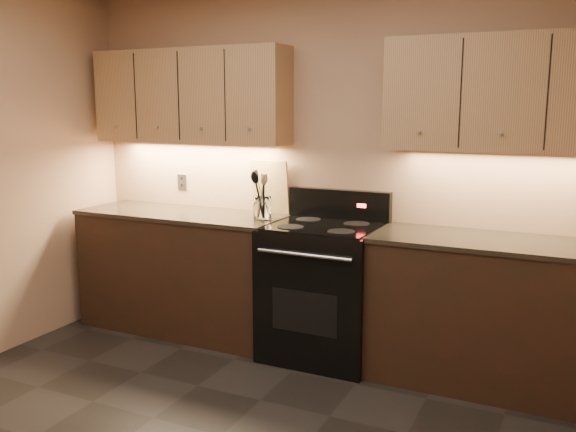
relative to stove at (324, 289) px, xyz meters
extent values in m
cube|color=tan|center=(-0.08, 0.32, 0.82)|extent=(4.00, 0.04, 2.60)
cube|color=black|center=(-1.18, 0.02, -0.03)|extent=(1.60, 0.60, 0.90)
cube|color=#372F23|center=(-1.18, 0.02, 0.44)|extent=(1.62, 0.62, 0.03)
cube|color=black|center=(1.10, 0.02, -0.03)|extent=(1.44, 0.60, 0.90)
cube|color=#372F23|center=(1.10, 0.02, 0.44)|extent=(1.46, 0.62, 0.03)
cube|color=black|center=(0.00, -0.01, -0.02)|extent=(0.76, 0.65, 0.92)
cube|color=black|center=(0.00, -0.01, 0.45)|extent=(0.70, 0.60, 0.01)
cube|color=black|center=(0.00, 0.28, 0.55)|extent=(0.76, 0.07, 0.22)
cube|color=red|center=(0.18, 0.24, 0.56)|extent=(0.06, 0.00, 0.03)
cylinder|color=silver|center=(0.00, -0.35, 0.32)|extent=(0.65, 0.02, 0.02)
cube|color=black|center=(0.00, -0.33, -0.07)|extent=(0.46, 0.00, 0.28)
cylinder|color=black|center=(-0.18, -0.16, 0.45)|extent=(0.18, 0.18, 0.00)
cylinder|color=black|center=(0.18, -0.16, 0.45)|extent=(0.18, 0.18, 0.00)
cylinder|color=black|center=(-0.18, 0.14, 0.45)|extent=(0.18, 0.18, 0.00)
cylinder|color=black|center=(0.18, 0.14, 0.45)|extent=(0.18, 0.18, 0.00)
cube|color=tan|center=(-1.18, 0.17, 1.32)|extent=(1.60, 0.30, 0.70)
cube|color=tan|center=(1.10, 0.17, 1.32)|extent=(1.44, 0.30, 0.70)
cube|color=#B2B5BA|center=(-1.38, 0.31, 0.64)|extent=(0.08, 0.01, 0.12)
cylinder|color=white|center=(-0.50, 0.04, 0.53)|extent=(0.17, 0.17, 0.16)
cylinder|color=white|center=(-0.50, 0.04, 0.46)|extent=(0.13, 0.13, 0.02)
cube|color=tan|center=(-0.56, 0.29, 0.65)|extent=(0.32, 0.10, 0.40)
camera|label=1|loc=(1.52, -3.77, 1.25)|focal=38.00mm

